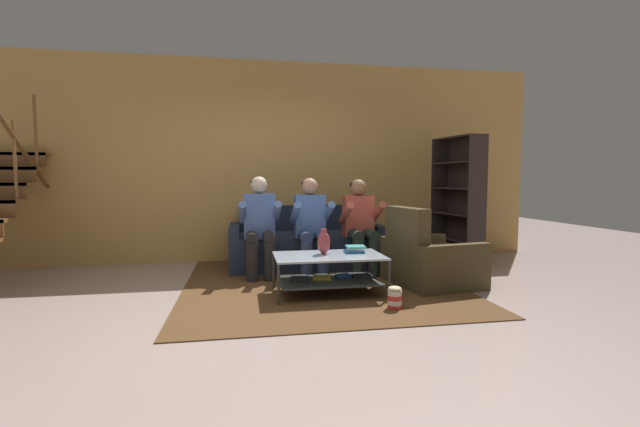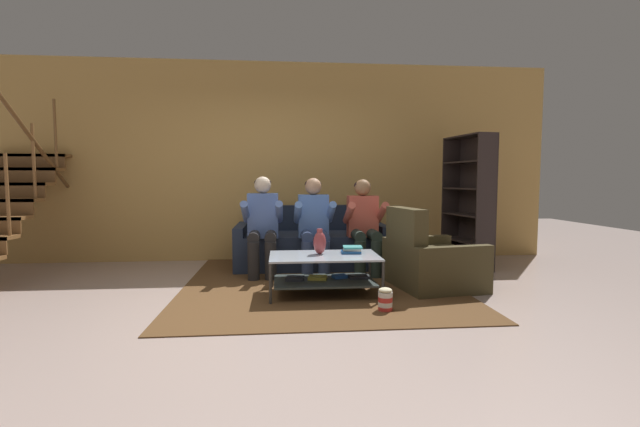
% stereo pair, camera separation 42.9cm
% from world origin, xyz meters
% --- Properties ---
extents(ground, '(16.80, 16.80, 0.00)m').
position_xyz_m(ground, '(0.00, 0.00, 0.00)').
color(ground, '#B09A92').
extents(back_partition, '(8.40, 0.12, 2.90)m').
position_xyz_m(back_partition, '(0.00, 2.46, 1.45)').
color(back_partition, tan).
rests_on(back_partition, ground).
extents(couch, '(2.03, 0.99, 0.82)m').
position_xyz_m(couch, '(0.56, 1.90, 0.28)').
color(couch, '#253046').
rests_on(couch, ground).
extents(person_seated_left, '(0.50, 0.58, 1.23)m').
position_xyz_m(person_seated_left, '(-0.07, 1.33, 0.67)').
color(person_seated_left, '#262525').
rests_on(person_seated_left, ground).
extents(person_seated_middle, '(0.50, 0.58, 1.21)m').
position_xyz_m(person_seated_middle, '(0.56, 1.33, 0.67)').
color(person_seated_middle, navy).
rests_on(person_seated_middle, ground).
extents(person_seated_right, '(0.50, 0.58, 1.19)m').
position_xyz_m(person_seated_right, '(1.20, 1.33, 0.66)').
color(person_seated_right, '#232F28').
rests_on(person_seated_right, ground).
extents(coffee_table, '(1.12, 0.66, 0.41)m').
position_xyz_m(coffee_table, '(0.60, 0.37, 0.27)').
color(coffee_table, '#B1BDCA').
rests_on(coffee_table, ground).
extents(area_rug, '(3.00, 3.49, 0.01)m').
position_xyz_m(area_rug, '(0.58, 1.01, 0.01)').
color(area_rug, brown).
rests_on(area_rug, ground).
extents(vase, '(0.13, 0.13, 0.27)m').
position_xyz_m(vase, '(0.55, 0.43, 0.54)').
color(vase, '#933638').
rests_on(vase, coffee_table).
extents(book_stack, '(0.23, 0.19, 0.07)m').
position_xyz_m(book_stack, '(0.90, 0.47, 0.45)').
color(book_stack, '#2763B1').
rests_on(book_stack, coffee_table).
extents(bookshelf, '(0.41, 0.90, 1.78)m').
position_xyz_m(bookshelf, '(2.72, 1.66, 0.75)').
color(bookshelf, '#2F2523').
rests_on(bookshelf, ground).
extents(armchair, '(0.99, 1.04, 0.89)m').
position_xyz_m(armchair, '(1.80, 0.57, 0.28)').
color(armchair, '#453C22').
rests_on(armchair, ground).
extents(popcorn_tub, '(0.13, 0.13, 0.22)m').
position_xyz_m(popcorn_tub, '(1.09, -0.25, 0.11)').
color(popcorn_tub, red).
rests_on(popcorn_tub, ground).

